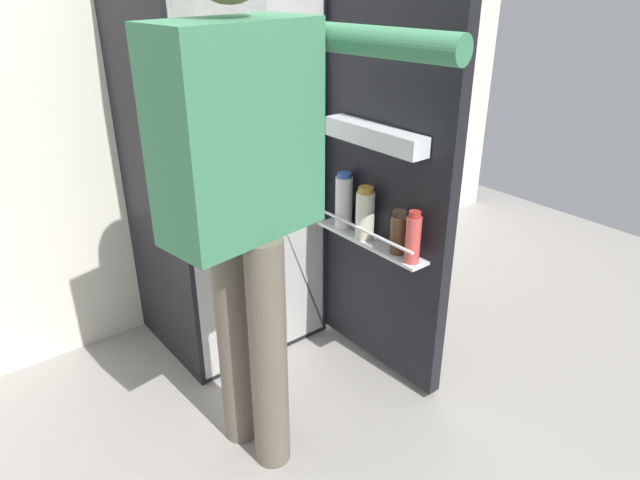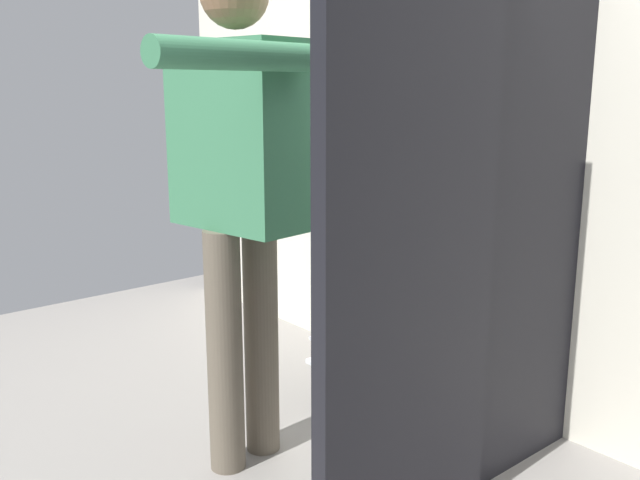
{
  "view_description": "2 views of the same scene",
  "coord_description": "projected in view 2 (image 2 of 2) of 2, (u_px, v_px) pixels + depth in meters",
  "views": [
    {
      "loc": [
        -1.11,
        -1.5,
        1.54
      ],
      "look_at": [
        -0.01,
        -0.12,
        0.7
      ],
      "focal_mm": 32.31,
      "sensor_mm": 36.0,
      "label": 1
    },
    {
      "loc": [
        1.54,
        -1.38,
        1.28
      ],
      "look_at": [
        -0.08,
        -0.02,
        0.81
      ],
      "focal_mm": 38.73,
      "sensor_mm": 36.0,
      "label": 2
    }
  ],
  "objects": [
    {
      "name": "ground_plane",
      "position": [
        340.0,
        480.0,
        2.3
      ],
      "size": [
        5.03,
        5.03,
        0.0
      ],
      "primitive_type": "plane",
      "color": "gray"
    },
    {
      "name": "kitchen_wall",
      "position": [
        516.0,
        99.0,
        2.58
      ],
      "size": [
        4.4,
        0.1,
        2.47
      ],
      "primitive_type": "cube",
      "color": "silver",
      "rests_on": "ground_plane"
    },
    {
      "name": "refrigerator",
      "position": [
        450.0,
        210.0,
        2.39
      ],
      "size": [
        0.7,
        1.21,
        1.72
      ],
      "color": "black",
      "rests_on": "ground_plane"
    },
    {
      "name": "person",
      "position": [
        241.0,
        173.0,
        2.21
      ],
      "size": [
        0.63,
        0.74,
        1.67
      ],
      "color": "#665B4C",
      "rests_on": "ground_plane"
    }
  ]
}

